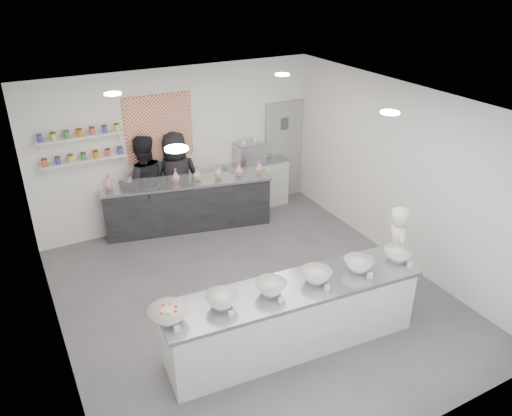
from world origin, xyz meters
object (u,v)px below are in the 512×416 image
at_px(back_bar, 188,205).
at_px(espresso_ledge, 256,185).
at_px(woman_prep, 397,253).
at_px(staff_right, 177,180).
at_px(staff_left, 144,185).
at_px(prep_counter, 293,317).
at_px(espresso_machine, 249,154).

height_order(back_bar, espresso_ledge, espresso_ledge).
xyz_separation_m(woman_prep, staff_right, (-2.05, 3.79, 0.17)).
bearing_deg(back_bar, staff_right, 126.78).
bearing_deg(staff_left, back_bar, 171.48).
relative_size(espresso_ledge, woman_prep, 0.87).
distance_m(back_bar, woman_prep, 4.05).
bearing_deg(staff_left, staff_right, -169.83).
bearing_deg(prep_counter, espresso_machine, 74.64).
xyz_separation_m(prep_counter, staff_right, (-0.10, 4.01, 0.46)).
height_order(back_bar, staff_left, staff_left).
relative_size(prep_counter, woman_prep, 2.26).
bearing_deg(woman_prep, back_bar, 50.21).
height_order(espresso_machine, woman_prep, woman_prep).
relative_size(staff_left, staff_right, 1.02).
height_order(espresso_machine, staff_right, staff_right).
relative_size(back_bar, staff_left, 1.65).
height_order(espresso_ledge, woman_prep, woman_prep).
height_order(back_bar, staff_right, staff_right).
bearing_deg(woman_prep, staff_right, 49.89).
bearing_deg(staff_right, staff_left, 4.93).
height_order(prep_counter, staff_left, staff_left).
bearing_deg(woman_prep, espresso_machine, 29.37).
distance_m(woman_prep, staff_left, 4.65).
bearing_deg(espresso_ledge, staff_left, 178.80).
bearing_deg(staff_right, woman_prep, 123.36).
bearing_deg(espresso_ledge, espresso_machine, 180.00).
bearing_deg(staff_left, woman_prep, 135.45).
xyz_separation_m(prep_counter, back_bar, (0.01, 3.76, 0.01)).
distance_m(staff_left, staff_right, 0.63).
bearing_deg(back_bar, prep_counter, -77.08).
distance_m(prep_counter, staff_right, 4.04).
height_order(prep_counter, woman_prep, woman_prep).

